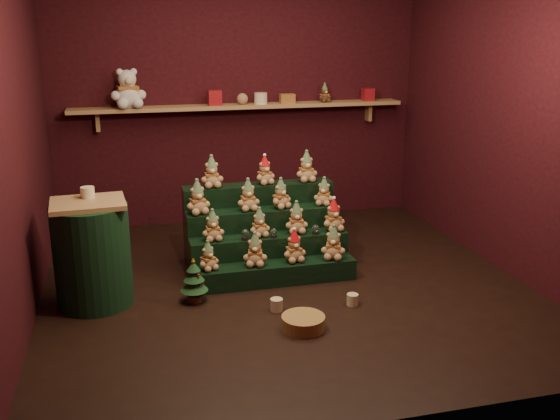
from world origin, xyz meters
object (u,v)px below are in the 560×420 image
object	(u,v)px
mini_christmas_tree	(194,280)
mug_right	(352,300)
white_bear	(127,83)
mug_left	(277,305)
snow_globe_a	(245,235)
brown_bear	(325,93)
wicker_basket	(303,323)
riser_tier_front	(275,273)
snow_globe_c	(315,229)
side_table	(92,254)
snow_globe_b	(274,233)

from	to	relation	value
mini_christmas_tree	mug_right	distance (m)	1.27
mini_christmas_tree	white_bear	bearing A→B (deg)	101.04
mug_right	mug_left	bearing A→B (deg)	175.29
snow_globe_a	mug_left	distance (m)	0.78
brown_bear	snow_globe_a	bearing A→B (deg)	-141.52
mug_right	wicker_basket	bearing A→B (deg)	-149.15
wicker_basket	mini_christmas_tree	bearing A→B (deg)	136.98
riser_tier_front	brown_bear	distance (m)	2.44
snow_globe_a	mug_right	size ratio (longest dim) A/B	1.02
mug_right	snow_globe_c	bearing A→B (deg)	96.39
mini_christmas_tree	wicker_basket	bearing A→B (deg)	-43.02
side_table	brown_bear	distance (m)	3.24
riser_tier_front	mini_christmas_tree	size ratio (longest dim) A/B	3.71
snow_globe_a	side_table	bearing A→B (deg)	-171.05
brown_bear	mug_left	bearing A→B (deg)	-130.31
riser_tier_front	mug_right	bearing A→B (deg)	-49.87
wicker_basket	brown_bear	xyz separation A→B (m)	(1.01, 2.66, 1.37)
snow_globe_a	mug_left	size ratio (longest dim) A/B	0.96
side_table	mug_right	bearing A→B (deg)	-19.15
mug_left	mug_right	xyz separation A→B (m)	(0.61, -0.05, -0.00)
white_bear	mug_left	bearing A→B (deg)	-75.00
wicker_basket	mug_left	bearing A→B (deg)	108.49
side_table	white_bear	xyz separation A→B (m)	(0.38, 1.82, 1.15)
riser_tier_front	white_bear	distance (m)	2.57
snow_globe_b	brown_bear	distance (m)	2.15
riser_tier_front	snow_globe_a	xyz separation A→B (m)	(-0.23, 0.16, 0.32)
mug_left	mug_right	distance (m)	0.61
snow_globe_a	brown_bear	bearing A→B (deg)	52.86
snow_globe_a	snow_globe_b	size ratio (longest dim) A/B	1.16
snow_globe_a	wicker_basket	xyz separation A→B (m)	(0.22, -1.03, -0.36)
mug_left	mug_right	size ratio (longest dim) A/B	1.06
snow_globe_c	mug_right	xyz separation A→B (m)	(0.08, -0.74, -0.36)
snow_globe_b	mini_christmas_tree	bearing A→B (deg)	-153.73
side_table	wicker_basket	size ratio (longest dim) A/B	2.65
wicker_basket	side_table	bearing A→B (deg)	150.54
side_table	brown_bear	bearing A→B (deg)	32.39
side_table	mug_right	world-z (taller)	side_table
snow_globe_a	wicker_basket	distance (m)	1.12
snow_globe_c	white_bear	world-z (taller)	white_bear
snow_globe_b	wicker_basket	bearing A→B (deg)	-91.74
snow_globe_b	snow_globe_c	distance (m)	0.38
snow_globe_a	side_table	size ratio (longest dim) A/B	0.11
snow_globe_b	mug_left	size ratio (longest dim) A/B	0.82
side_table	snow_globe_a	bearing A→B (deg)	5.13
snow_globe_c	white_bear	bearing A→B (deg)	132.98
white_bear	snow_globe_b	bearing A→B (deg)	-63.19
snow_globe_c	mug_left	xyz separation A→B (m)	(-0.53, -0.69, -0.36)
mug_right	white_bear	size ratio (longest dim) A/B	0.18
snow_globe_c	mug_right	size ratio (longest dim) A/B	0.95
snow_globe_a	mug_right	distance (m)	1.09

